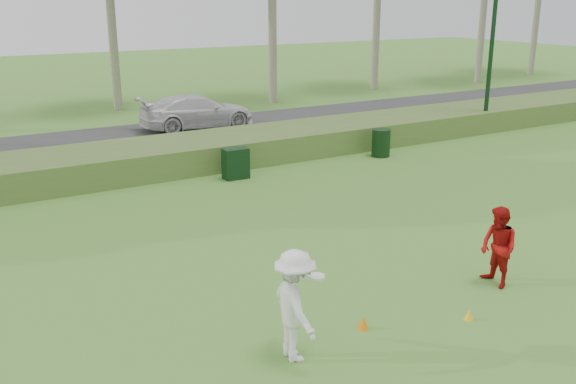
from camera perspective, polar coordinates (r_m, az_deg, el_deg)
ground at (r=12.22m, az=9.77°, el=-10.63°), size 120.00×120.00×0.00m
reed_strip at (r=21.99m, az=-10.70°, el=3.16°), size 80.00×3.00×0.90m
park_road at (r=26.72m, az=-14.40°, el=4.45°), size 80.00×6.00×0.06m
player_white at (r=10.30m, az=0.64°, el=-10.07°), size 0.95×1.28×1.86m
player_red at (r=13.50m, az=18.21°, el=-4.68°), size 0.72×0.87×1.65m
cone_orange at (r=11.58m, az=6.69°, el=-11.46°), size 0.22×0.22×0.24m
cone_yellow at (r=12.26m, az=15.78°, el=-10.43°), size 0.18×0.18×0.20m
utility_cabinet at (r=20.54m, az=-4.68°, el=2.55°), size 0.81×0.52×0.99m
trash_bin at (r=23.59m, az=8.27°, el=4.35°), size 0.79×0.79×1.00m
car_right at (r=28.42m, az=-8.10°, el=7.10°), size 5.09×2.28×1.45m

